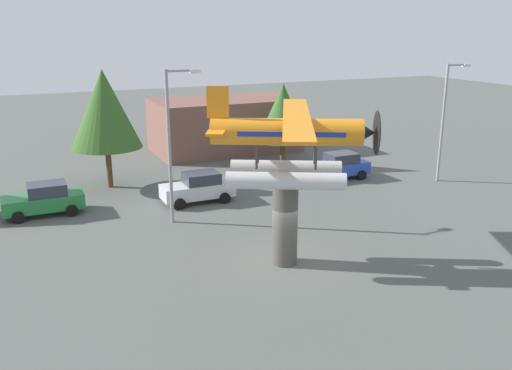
{
  "coord_description": "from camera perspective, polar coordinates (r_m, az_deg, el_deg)",
  "views": [
    {
      "loc": [
        -10.25,
        -19.43,
        9.98
      ],
      "look_at": [
        0.0,
        3.0,
        2.75
      ],
      "focal_mm": 38.19,
      "sensor_mm": 36.0,
      "label": 1
    }
  ],
  "objects": [
    {
      "name": "streetlight_primary",
      "position": [
        28.01,
        -8.74,
        5.1
      ],
      "size": [
        1.84,
        0.28,
        7.94
      ],
      "color": "gray",
      "rests_on": "ground"
    },
    {
      "name": "tree_center_back",
      "position": [
        39.41,
        2.84,
        7.58
      ],
      "size": [
        3.74,
        3.74,
        6.07
      ],
      "color": "brown",
      "rests_on": "ground"
    },
    {
      "name": "ground_plane",
      "position": [
        24.12,
        2.99,
        -8.11
      ],
      "size": [
        140.0,
        140.0,
        0.0
      ],
      "primitive_type": "plane",
      "color": "#515651"
    },
    {
      "name": "floatplane_monument",
      "position": [
        22.45,
        3.53,
        4.37
      ],
      "size": [
        7.11,
        9.73,
        4.0
      ],
      "rotation": [
        0.0,
        0.0,
        -0.48
      ],
      "color": "silver",
      "rests_on": "display_pedestal"
    },
    {
      "name": "car_mid_silver",
      "position": [
        32.03,
        -6.04,
        -0.25
      ],
      "size": [
        4.2,
        2.02,
        1.76
      ],
      "rotation": [
        0.0,
        0.0,
        3.14
      ],
      "color": "silver",
      "rests_on": "ground"
    },
    {
      "name": "streetlight_secondary",
      "position": [
        37.65,
        19.26,
        7.03
      ],
      "size": [
        1.84,
        0.28,
        7.68
      ],
      "color": "gray",
      "rests_on": "ground"
    },
    {
      "name": "car_far_blue",
      "position": [
        37.16,
        8.65,
        1.99
      ],
      "size": [
        4.2,
        2.02,
        1.76
      ],
      "rotation": [
        0.0,
        0.0,
        3.14
      ],
      "color": "#2847B7",
      "rests_on": "ground"
    },
    {
      "name": "tree_east",
      "position": [
        35.22,
        -15.58,
        7.66
      ],
      "size": [
        4.39,
        4.39,
        7.47
      ],
      "color": "brown",
      "rests_on": "ground"
    },
    {
      "name": "storefront_building",
      "position": [
        45.13,
        -3.28,
        6.31
      ],
      "size": [
        11.5,
        6.39,
        4.26
      ],
      "primitive_type": "cube",
      "color": "brown",
      "rests_on": "ground"
    },
    {
      "name": "display_pedestal",
      "position": [
        23.43,
        3.06,
        -4.03
      ],
      "size": [
        1.1,
        1.1,
        3.66
      ],
      "primitive_type": "cylinder",
      "color": "#4C4742",
      "rests_on": "ground"
    },
    {
      "name": "car_near_green",
      "position": [
        31.85,
        -21.29,
        -1.4
      ],
      "size": [
        4.2,
        2.02,
        1.76
      ],
      "rotation": [
        0.0,
        0.0,
        3.14
      ],
      "color": "#237A38",
      "rests_on": "ground"
    }
  ]
}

